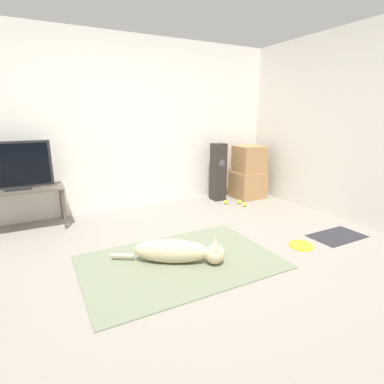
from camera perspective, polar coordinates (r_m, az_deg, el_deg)
The scene contains 15 objects.
ground_plane at distance 3.04m, azimuth -2.00°, elevation -13.70°, with size 12.00×12.00×0.00m, color gray.
wall_back at distance 4.66m, azimuth -13.78°, elevation 12.21°, with size 8.00×0.06×2.55m.
wall_right at distance 4.47m, azimuth 30.01°, elevation 10.61°, with size 0.06×8.00×2.55m.
area_rug at distance 3.08m, azimuth -2.20°, elevation -13.12°, with size 1.91×1.27×0.01m.
dog at distance 3.01m, azimuth -2.54°, elevation -11.24°, with size 1.00×0.67×0.26m.
frisbee at distance 3.63m, azimuth 20.09°, elevation -9.50°, with size 0.26×0.26×0.03m.
cardboard_box_lower at distance 5.38m, azimuth 10.56°, elevation 1.39°, with size 0.52×0.48×0.46m.
cardboard_box_upper at distance 5.29m, azimuth 10.83°, elevation 6.18°, with size 0.46×0.42×0.45m.
floor_speaker at distance 5.11m, azimuth 5.02°, elevation 3.81°, with size 0.21×0.22×0.97m.
tv_stand at distance 4.31m, azimuth -30.07°, elevation -0.38°, with size 1.02×0.48×0.54m.
tv at distance 4.25m, azimuth -30.68°, elevation 4.27°, with size 0.83×0.20×0.59m.
tennis_ball_by_boxes at distance 4.87m, azimuth 10.02°, elevation -2.37°, with size 0.07×0.07×0.07m.
tennis_ball_near_speaker at distance 5.00m, azimuth 9.02°, elevation -1.89°, with size 0.07×0.07×0.07m.
tennis_ball_loose_on_carpet at distance 4.95m, azimuth 6.47°, elevation -1.95°, with size 0.07×0.07×0.07m.
door_mat at distance 4.08m, azimuth 25.90°, elevation -7.54°, with size 0.67×0.40×0.01m.
Camera 1 is at (-1.16, -2.41, 1.44)m, focal length 28.00 mm.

